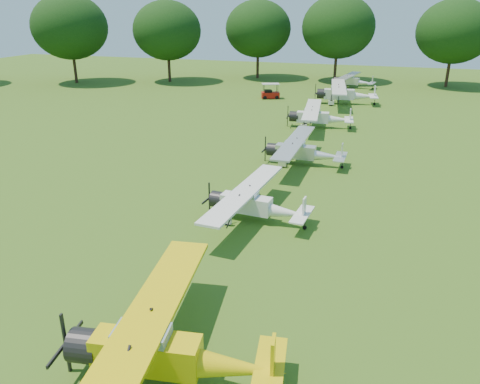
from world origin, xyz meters
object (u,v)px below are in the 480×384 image
Objects in this scene: golf_cart at (270,94)px; aircraft_5 at (318,116)px; aircraft_2 at (163,350)px; aircraft_7 at (352,80)px; aircraft_4 at (302,150)px; aircraft_6 at (344,93)px; aircraft_3 at (254,202)px.

aircraft_5 is at bearing -80.24° from golf_cart.
aircraft_2 reaches higher than golf_cart.
aircraft_7 reaches higher than golf_cart.
aircraft_4 is at bearing -92.17° from golf_cart.
golf_cart is at bearing 92.24° from aircraft_2.
aircraft_5 reaches higher than aircraft_7.
aircraft_6 is (1.13, 12.82, 0.20)m from aircraft_5.
aircraft_3 is 0.79× the size of aircraft_6.
aircraft_5 is 4.03× the size of golf_cart.
aircraft_4 reaches higher than aircraft_7.
aircraft_4 is 24.71m from aircraft_6.
aircraft_6 is (0.40, 47.76, 0.08)m from aircraft_2.
aircraft_4 reaches higher than golf_cart.
aircraft_2 is 49.40m from golf_cart.
golf_cart is at bearing -118.80° from aircraft_7.
aircraft_5 is 15.96m from golf_cart.
aircraft_5 is 25.52m from aircraft_7.
aircraft_2 is at bearing -82.01° from aircraft_3.
aircraft_2 reaches higher than aircraft_7.
aircraft_7 is at bearing 89.94° from aircraft_4.
aircraft_2 is 1.10× the size of aircraft_5.
aircraft_4 is at bearing 91.27° from aircraft_3.
aircraft_5 reaches higher than golf_cart.
aircraft_3 is 37.07m from golf_cart.
aircraft_6 is at bearing -26.41° from golf_cart.
aircraft_5 is at bearing 93.64° from aircraft_4.
aircraft_6 is at bearing 92.98° from aircraft_3.
aircraft_7 is at bearing 83.12° from aircraft_6.
aircraft_3 is 48.00m from aircraft_7.
aircraft_2 is at bearing -81.12° from aircraft_7.
aircraft_2 is at bearing -89.47° from aircraft_4.
aircraft_6 reaches higher than aircraft_5.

